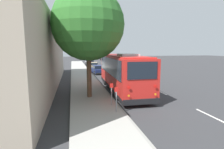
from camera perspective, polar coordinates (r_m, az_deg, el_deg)
ground_plane at (r=16.49m, az=3.21°, el=-5.05°), size 160.00×160.00×0.00m
sidewalk_slab at (r=15.91m, az=-7.91°, el=-5.33°), size 80.00×3.01×0.15m
curb_strip at (r=16.12m, az=-2.30°, el=-5.09°), size 80.00×0.14×0.15m
shuttle_bus at (r=15.96m, az=3.35°, el=1.21°), size 10.42×2.84×3.43m
parked_sedan_navy at (r=27.90m, az=-4.61°, el=1.61°), size 4.55×2.05×1.27m
parked_sedan_tan at (r=34.05m, az=-6.00°, el=2.81°), size 4.24×1.97×1.30m
parked_sedan_black at (r=40.49m, az=-7.19°, el=3.66°), size 4.37×1.87×1.33m
parked_sedan_white at (r=46.99m, az=-7.74°, el=4.24°), size 4.78×2.06×1.28m
street_tree at (r=13.62m, az=-7.88°, el=17.34°), size 5.34×5.34×8.92m
sign_post_near at (r=10.22m, az=1.45°, el=-8.08°), size 0.06×0.22×1.48m
sign_post_far at (r=11.42m, az=-0.15°, el=-6.40°), size 0.06×0.22×1.45m
building_backdrop at (r=19.45m, az=-30.72°, el=5.20°), size 24.50×8.89×6.68m
lane_stripe_behind at (r=11.73m, az=29.55°, el=-11.68°), size 2.40×0.14×0.01m
lane_stripe_mid at (r=16.44m, az=15.34°, el=-5.37°), size 2.40×0.14×0.01m
lane_stripe_ahead at (r=21.79m, az=7.90°, el=-1.85°), size 2.40×0.14×0.01m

